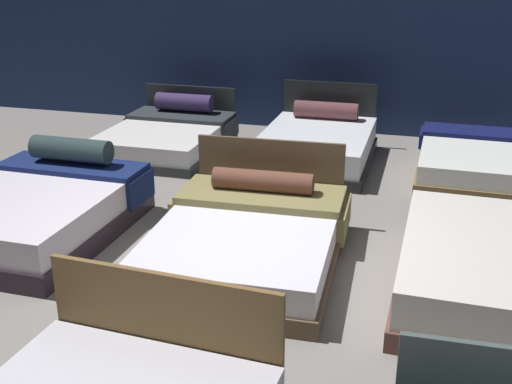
{
  "coord_description": "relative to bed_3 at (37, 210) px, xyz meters",
  "views": [
    {
      "loc": [
        1.46,
        -4.71,
        2.67
      ],
      "look_at": [
        -0.06,
        0.68,
        0.53
      ],
      "focal_mm": 43.9,
      "sensor_mm": 36.0,
      "label": 1
    }
  ],
  "objects": [
    {
      "name": "ground_plane",
      "position": [
        2.23,
        -0.27,
        -0.27
      ],
      "size": [
        18.0,
        18.0,
        0.02
      ],
      "primitive_type": "cube",
      "color": "gray"
    },
    {
      "name": "showroom_back_wall",
      "position": [
        2.23,
        4.75,
        1.49
      ],
      "size": [
        18.0,
        0.06,
        3.5
      ],
      "primitive_type": "cube",
      "color": "navy",
      "rests_on": "ground_plane"
    },
    {
      "name": "bed_3",
      "position": [
        0.0,
        0.0,
        0.0
      ],
      "size": [
        1.68,
        2.13,
        0.81
      ],
      "rotation": [
        0.0,
        0.0,
        -0.01
      ],
      "color": "black",
      "rests_on": "ground_plane"
    },
    {
      "name": "bed_4",
      "position": [
        2.21,
        0.03,
        -0.03
      ],
      "size": [
        1.76,
        2.22,
        0.89
      ],
      "rotation": [
        0.0,
        0.0,
        0.04
      ],
      "color": "brown",
      "rests_on": "ground_plane"
    },
    {
      "name": "bed_5",
      "position": [
        4.37,
        -0.06,
        -0.02
      ],
      "size": [
        1.66,
        2.19,
        0.48
      ],
      "rotation": [
        0.0,
        0.0,
        -0.02
      ],
      "color": "brown",
      "rests_on": "ground_plane"
    },
    {
      "name": "bed_6",
      "position": [
        0.11,
        3.05,
        -0.05
      ],
      "size": [
        1.6,
        2.03,
        0.76
      ],
      "rotation": [
        0.0,
        0.0,
        -0.0
      ],
      "color": "#292D2B",
      "rests_on": "ground_plane"
    },
    {
      "name": "bed_7",
      "position": [
        2.28,
        3.06,
        -0.01
      ],
      "size": [
        1.46,
        2.04,
        0.92
      ],
      "rotation": [
        0.0,
        0.0,
        0.0
      ],
      "color": "black",
      "rests_on": "ground_plane"
    },
    {
      "name": "bed_8",
      "position": [
        4.39,
        3.03,
        -0.06
      ],
      "size": [
        1.61,
        2.01,
        0.44
      ],
      "rotation": [
        0.0,
        0.0,
        -0.02
      ],
      "color": "brown",
      "rests_on": "ground_plane"
    }
  ]
}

